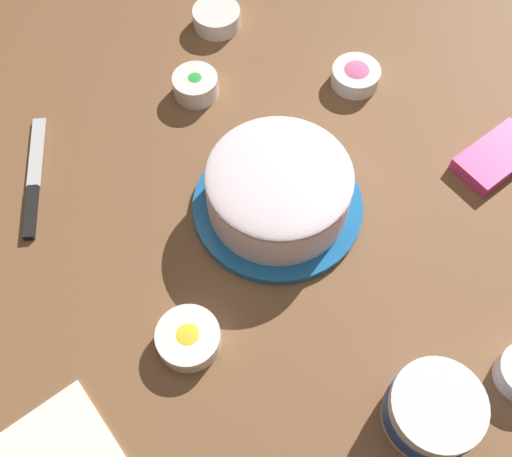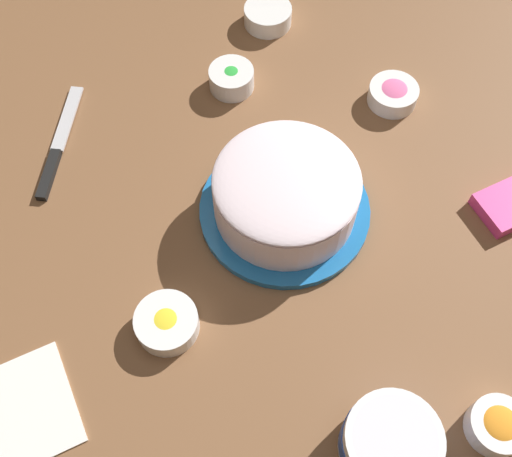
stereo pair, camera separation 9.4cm
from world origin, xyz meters
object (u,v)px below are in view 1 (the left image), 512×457
Objects in this scene: sprinkle_bowl_green at (196,84)px; candy_box_upper at (497,157)px; sprinkle_bowl_yellow at (188,338)px; sprinkle_bowl_pink at (356,75)px; frosting_tub at (433,411)px; spreading_knife at (33,187)px; sprinkle_bowl_rainbow at (217,17)px; frosted_cake at (278,191)px.

sprinkle_bowl_green reaches higher than candy_box_upper.
sprinkle_bowl_yellow is at bearing -153.61° from sprinkle_bowl_green.
sprinkle_bowl_green reaches higher than sprinkle_bowl_pink.
sprinkle_bowl_green is (0.37, 0.54, -0.02)m from frosting_tub.
sprinkle_bowl_rainbow is (0.46, -0.10, 0.01)m from spreading_knife.
spreading_knife is 0.47m from sprinkle_bowl_rainbow.
candy_box_upper reaches higher than spreading_knife.
sprinkle_bowl_green is 0.53m from candy_box_upper.
candy_box_upper is at bearing -81.35° from sprinkle_bowl_green.
frosted_cake is 0.38m from candy_box_upper.
sprinkle_bowl_rainbow is at bearing -12.52° from spreading_knife.
sprinkle_bowl_pink is (0.56, -0.04, 0.00)m from sprinkle_bowl_yellow.
sprinkle_bowl_yellow is 1.06× the size of sprinkle_bowl_pink.
sprinkle_bowl_rainbow is 0.29m from sprinkle_bowl_pink.
sprinkle_bowl_yellow is 0.46m from sprinkle_bowl_green.
sprinkle_bowl_green is at bearing 55.32° from frosted_cake.
sprinkle_bowl_pink reaches higher than candy_box_upper.
frosting_tub is 1.36× the size of sprinkle_bowl_yellow.
sprinkle_bowl_rainbow is (0.54, 0.59, -0.02)m from frosting_tub.
sprinkle_bowl_yellow is at bearing -109.38° from spreading_knife.
candy_box_upper is at bearing -103.04° from sprinkle_bowl_pink.
sprinkle_bowl_yellow reaches higher than candy_box_upper.
sprinkle_bowl_yellow is 1.01× the size of sprinkle_bowl_rainbow.
frosted_cake reaches higher than frosting_tub.
sprinkle_bowl_green is (-0.14, 0.25, 0.00)m from sprinkle_bowl_pink.
sprinkle_bowl_rainbow is (0.33, 0.27, -0.03)m from frosted_cake.
candy_box_upper is (0.45, 0.02, -0.03)m from frosting_tub.
sprinkle_bowl_rainbow is (0.58, 0.25, 0.00)m from sprinkle_bowl_yellow.
spreading_knife is 2.67× the size of sprinkle_bowl_green.
spreading_knife is 0.37m from sprinkle_bowl_yellow.
sprinkle_bowl_yellow is (-0.12, -0.35, 0.01)m from spreading_knife.
spreading_knife is at bearing 153.57° from sprinkle_bowl_green.
spreading_knife is (-0.13, 0.37, -0.04)m from frosted_cake.
frosted_cake is 1.91× the size of candy_box_upper.
spreading_knife is 0.59m from sprinkle_bowl_pink.
frosting_tub is 0.88× the size of candy_box_upper.
candy_box_upper is (0.37, -0.67, 0.01)m from spreading_knife.
frosting_tub is 0.66m from sprinkle_bowl_green.
sprinkle_bowl_yellow is 0.65× the size of candy_box_upper.
sprinkle_bowl_pink is at bearing 29.84° from frosting_tub.
frosted_cake is at bearing -140.18° from sprinkle_bowl_rainbow.
candy_box_upper is at bearing -60.85° from spreading_knife.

